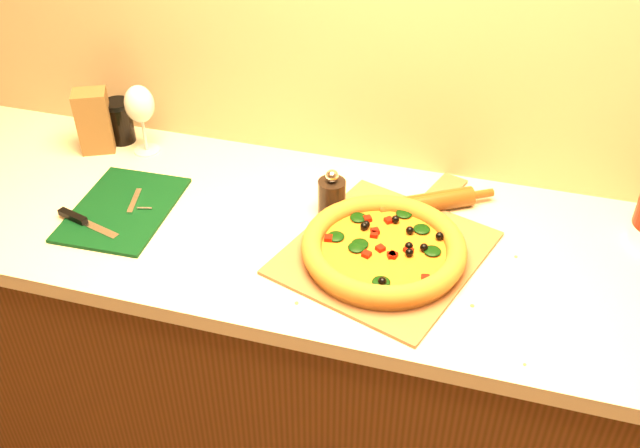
{
  "coord_description": "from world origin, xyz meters",
  "views": [
    {
      "loc": [
        0.25,
        0.16,
        1.93
      ],
      "look_at": [
        -0.1,
        1.38,
        0.96
      ],
      "focal_mm": 40.0,
      "sensor_mm": 36.0,
      "label": 1
    }
  ],
  "objects_px": {
    "cutting_board": "(121,209)",
    "rolling_pin": "(425,203)",
    "pizza_peel": "(389,249)",
    "pizza": "(384,248)",
    "wine_glass": "(140,106)",
    "pepper_grinder": "(332,196)",
    "dark_jar": "(120,121)"
  },
  "relations": [
    {
      "from": "rolling_pin",
      "to": "dark_jar",
      "type": "xyz_separation_m",
      "value": [
        -0.87,
        0.1,
        0.04
      ]
    },
    {
      "from": "pizza_peel",
      "to": "dark_jar",
      "type": "distance_m",
      "value": 0.86
    },
    {
      "from": "wine_glass",
      "to": "dark_jar",
      "type": "distance_m",
      "value": 0.12
    },
    {
      "from": "cutting_board",
      "to": "pepper_grinder",
      "type": "bearing_deg",
      "value": 12.79
    },
    {
      "from": "wine_glass",
      "to": "rolling_pin",
      "type": "bearing_deg",
      "value": -5.0
    },
    {
      "from": "pizza_peel",
      "to": "wine_glass",
      "type": "xyz_separation_m",
      "value": [
        -0.72,
        0.24,
        0.13
      ]
    },
    {
      "from": "pizza_peel",
      "to": "pepper_grinder",
      "type": "height_order",
      "value": "pepper_grinder"
    },
    {
      "from": "cutting_board",
      "to": "pizza_peel",
      "type": "bearing_deg",
      "value": 0.88
    },
    {
      "from": "wine_glass",
      "to": "pizza",
      "type": "bearing_deg",
      "value": -20.89
    },
    {
      "from": "pizza",
      "to": "pepper_grinder",
      "type": "relative_size",
      "value": 2.92
    },
    {
      "from": "cutting_board",
      "to": "rolling_pin",
      "type": "relative_size",
      "value": 1.04
    },
    {
      "from": "rolling_pin",
      "to": "wine_glass",
      "type": "distance_m",
      "value": 0.79
    },
    {
      "from": "pizza",
      "to": "cutting_board",
      "type": "xyz_separation_m",
      "value": [
        -0.65,
        0.0,
        -0.03
      ]
    },
    {
      "from": "pizza_peel",
      "to": "wine_glass",
      "type": "height_order",
      "value": "wine_glass"
    },
    {
      "from": "pizza",
      "to": "wine_glass",
      "type": "relative_size",
      "value": 1.87
    },
    {
      "from": "pizza",
      "to": "wine_glass",
      "type": "height_order",
      "value": "wine_glass"
    },
    {
      "from": "pizza_peel",
      "to": "pizza",
      "type": "distance_m",
      "value": 0.05
    },
    {
      "from": "pizza",
      "to": "rolling_pin",
      "type": "relative_size",
      "value": 1.16
    },
    {
      "from": "cutting_board",
      "to": "pepper_grinder",
      "type": "distance_m",
      "value": 0.51
    },
    {
      "from": "pepper_grinder",
      "to": "wine_glass",
      "type": "height_order",
      "value": "wine_glass"
    },
    {
      "from": "rolling_pin",
      "to": "dark_jar",
      "type": "bearing_deg",
      "value": 173.43
    },
    {
      "from": "pepper_grinder",
      "to": "dark_jar",
      "type": "bearing_deg",
      "value": 165.26
    },
    {
      "from": "rolling_pin",
      "to": "pepper_grinder",
      "type": "bearing_deg",
      "value": -161.5
    },
    {
      "from": "cutting_board",
      "to": "rolling_pin",
      "type": "bearing_deg",
      "value": 13.93
    },
    {
      "from": "cutting_board",
      "to": "rolling_pin",
      "type": "distance_m",
      "value": 0.74
    },
    {
      "from": "pizza",
      "to": "cutting_board",
      "type": "height_order",
      "value": "pizza"
    },
    {
      "from": "pepper_grinder",
      "to": "dark_jar",
      "type": "xyz_separation_m",
      "value": [
        -0.65,
        0.17,
        0.01
      ]
    },
    {
      "from": "pizza_peel",
      "to": "pepper_grinder",
      "type": "xyz_separation_m",
      "value": [
        -0.16,
        0.1,
        0.05
      ]
    },
    {
      "from": "cutting_board",
      "to": "dark_jar",
      "type": "xyz_separation_m",
      "value": [
        -0.16,
        0.3,
        0.06
      ]
    },
    {
      "from": "pizza_peel",
      "to": "pepper_grinder",
      "type": "distance_m",
      "value": 0.19
    },
    {
      "from": "rolling_pin",
      "to": "pizza_peel",
      "type": "bearing_deg",
      "value": -107.69
    },
    {
      "from": "pizza_peel",
      "to": "pizza",
      "type": "bearing_deg",
      "value": -80.11
    }
  ]
}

